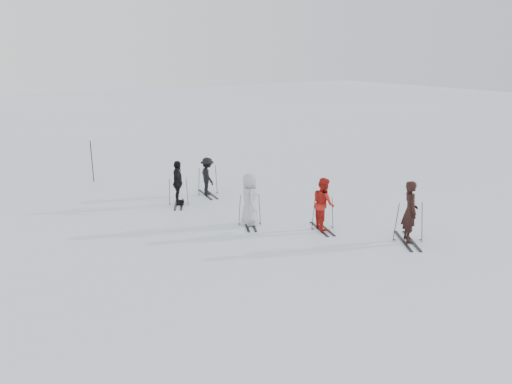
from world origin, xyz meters
The scene contains 12 objects.
ground centered at (0.00, 0.00, 0.00)m, with size 120.00×120.00×0.00m, color silver.
skier_near_dark centered at (2.82, -3.62, 1.00)m, with size 0.73×0.48×1.99m, color black.
skier_red centered at (1.28, -1.23, 0.90)m, with size 0.87×0.68×1.80m, color #AB1A13.
skier_grey centered at (-0.58, 0.52, 0.92)m, with size 0.90×0.59×1.84m, color #A6AAB0.
skier_uphill_left centered at (-1.67, 4.06, 0.88)m, with size 1.03×0.43×1.76m, color black.
skier_uphill_far centered at (-0.01, 4.69, 0.79)m, with size 1.02×0.59×1.58m, color black.
skis_near_dark centered at (2.82, -3.62, 0.68)m, with size 0.99×1.86×1.36m, color black, non-canonical shape.
skis_red centered at (1.28, -1.23, 0.58)m, with size 0.84×1.59×1.16m, color black, non-canonical shape.
skis_grey centered at (-0.58, 0.52, 0.58)m, with size 0.84×1.58×1.15m, color black, non-canonical shape.
skis_uphill_left centered at (-1.67, 4.06, 0.57)m, with size 0.82×1.55×1.13m, color black, non-canonical shape.
skis_uphill_far centered at (-0.01, 4.69, 0.63)m, with size 0.92×1.74×1.27m, color black, non-canonical shape.
piste_marker centered at (-3.43, 9.66, 0.96)m, with size 0.04×0.04×1.92m, color black.
Camera 1 is at (-9.58, -13.47, 6.02)m, focal length 35.00 mm.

